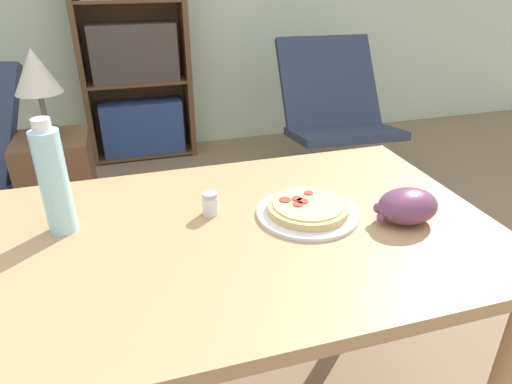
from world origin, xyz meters
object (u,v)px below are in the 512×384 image
at_px(grape_bunch, 407,206).
at_px(pizza_on_plate, 308,210).
at_px(bookshelf, 134,49).
at_px(side_table, 61,190).
at_px(drink_bottle, 54,181).
at_px(lounge_chair_far, 334,138).
at_px(table_lamp, 36,75).
at_px(salt_shaker, 210,204).

bearing_deg(grape_bunch, pizza_on_plate, 156.07).
bearing_deg(bookshelf, side_table, -113.77).
bearing_deg(drink_bottle, bookshelf, 82.54).
bearing_deg(pizza_on_plate, drink_bottle, 170.38).
height_order(lounge_chair_far, side_table, lounge_chair_far).
xyz_separation_m(pizza_on_plate, table_lamp, (-0.78, 1.30, 0.12)).
bearing_deg(pizza_on_plate, grape_bunch, -23.93).
distance_m(drink_bottle, side_table, 1.34).
xyz_separation_m(side_table, table_lamp, (-0.00, 0.00, 0.58)).
xyz_separation_m(drink_bottle, table_lamp, (-0.18, 1.20, -0.00)).
xyz_separation_m(grape_bunch, table_lamp, (-1.01, 1.40, 0.09)).
distance_m(pizza_on_plate, side_table, 1.59).
bearing_deg(drink_bottle, lounge_chair_far, 45.32).
height_order(drink_bottle, table_lamp, drink_bottle).
bearing_deg(salt_shaker, side_table, 113.82).
bearing_deg(lounge_chair_far, pizza_on_plate, -114.29).
distance_m(drink_bottle, bookshelf, 2.30).
xyz_separation_m(grape_bunch, lounge_chair_far, (0.65, 1.70, -0.49)).
height_order(salt_shaker, side_table, salt_shaker).
bearing_deg(table_lamp, side_table, 0.00).
xyz_separation_m(lounge_chair_far, side_table, (-1.66, -0.30, -0.00)).
distance_m(salt_shaker, lounge_chair_far, 1.94).
height_order(grape_bunch, lounge_chair_far, lounge_chair_far).
relative_size(bookshelf, side_table, 2.90).
xyz_separation_m(drink_bottle, bookshelf, (0.30, 2.28, -0.09)).
bearing_deg(table_lamp, bookshelf, 66.23).
bearing_deg(table_lamp, lounge_chair_far, 10.13).
distance_m(drink_bottle, table_lamp, 1.21).
distance_m(salt_shaker, side_table, 1.42).
bearing_deg(side_table, drink_bottle, -81.54).
bearing_deg(drink_bottle, salt_shaker, -4.02).
distance_m(pizza_on_plate, drink_bottle, 0.62).
relative_size(pizza_on_plate, side_table, 0.47).
bearing_deg(grape_bunch, salt_shaker, 159.26).
bearing_deg(pizza_on_plate, bookshelf, 97.30).
height_order(drink_bottle, side_table, drink_bottle).
distance_m(drink_bottle, lounge_chair_far, 2.18).
relative_size(pizza_on_plate, salt_shaker, 4.38).
bearing_deg(pizza_on_plate, lounge_chair_far, 61.31).
distance_m(pizza_on_plate, grape_bunch, 0.25).
relative_size(salt_shaker, side_table, 0.11).
relative_size(drink_bottle, bookshelf, 0.17).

